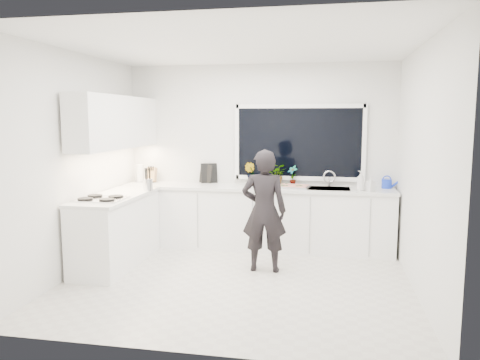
# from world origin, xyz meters

# --- Properties ---
(floor) EXTENTS (4.00, 3.50, 0.02)m
(floor) POSITION_xyz_m (0.00, 0.00, -0.01)
(floor) COLOR beige
(floor) RESTS_ON ground
(wall_back) EXTENTS (4.00, 0.02, 2.70)m
(wall_back) POSITION_xyz_m (0.00, 1.76, 1.35)
(wall_back) COLOR white
(wall_back) RESTS_ON ground
(wall_left) EXTENTS (0.02, 3.50, 2.70)m
(wall_left) POSITION_xyz_m (-2.01, 0.00, 1.35)
(wall_left) COLOR white
(wall_left) RESTS_ON ground
(wall_right) EXTENTS (0.02, 3.50, 2.70)m
(wall_right) POSITION_xyz_m (2.01, 0.00, 1.35)
(wall_right) COLOR white
(wall_right) RESTS_ON ground
(ceiling) EXTENTS (4.00, 3.50, 0.02)m
(ceiling) POSITION_xyz_m (0.00, 0.00, 2.71)
(ceiling) COLOR white
(ceiling) RESTS_ON wall_back
(window) EXTENTS (1.80, 0.02, 1.00)m
(window) POSITION_xyz_m (0.60, 1.73, 1.55)
(window) COLOR black
(window) RESTS_ON wall_back
(base_cabinets_back) EXTENTS (3.92, 0.58, 0.88)m
(base_cabinets_back) POSITION_xyz_m (0.00, 1.45, 0.44)
(base_cabinets_back) COLOR white
(base_cabinets_back) RESTS_ON floor
(base_cabinets_left) EXTENTS (0.58, 1.60, 0.88)m
(base_cabinets_left) POSITION_xyz_m (-1.67, 0.35, 0.44)
(base_cabinets_left) COLOR white
(base_cabinets_left) RESTS_ON floor
(countertop_back) EXTENTS (3.94, 0.62, 0.04)m
(countertop_back) POSITION_xyz_m (0.00, 1.44, 0.90)
(countertop_back) COLOR silver
(countertop_back) RESTS_ON base_cabinets_back
(countertop_left) EXTENTS (0.62, 1.60, 0.04)m
(countertop_left) POSITION_xyz_m (-1.67, 0.35, 0.90)
(countertop_left) COLOR silver
(countertop_left) RESTS_ON base_cabinets_left
(upper_cabinets) EXTENTS (0.34, 2.10, 0.70)m
(upper_cabinets) POSITION_xyz_m (-1.79, 0.70, 1.85)
(upper_cabinets) COLOR white
(upper_cabinets) RESTS_ON wall_left
(sink) EXTENTS (0.58, 0.42, 0.14)m
(sink) POSITION_xyz_m (1.05, 1.45, 0.87)
(sink) COLOR silver
(sink) RESTS_ON countertop_back
(faucet) EXTENTS (0.03, 0.03, 0.22)m
(faucet) POSITION_xyz_m (1.05, 1.65, 1.03)
(faucet) COLOR silver
(faucet) RESTS_ON countertop_back
(stovetop) EXTENTS (0.56, 0.48, 0.03)m
(stovetop) POSITION_xyz_m (-1.69, -0.00, 0.94)
(stovetop) COLOR black
(stovetop) RESTS_ON countertop_left
(person) EXTENTS (0.57, 0.39, 1.53)m
(person) POSITION_xyz_m (0.26, 0.45, 0.76)
(person) COLOR black
(person) RESTS_ON floor
(pizza_tray) EXTENTS (0.49, 0.40, 0.03)m
(pizza_tray) POSITION_xyz_m (0.55, 1.42, 0.94)
(pizza_tray) COLOR silver
(pizza_tray) RESTS_ON countertop_back
(pizza) EXTENTS (0.45, 0.35, 0.01)m
(pizza) POSITION_xyz_m (0.55, 1.42, 0.95)
(pizza) COLOR red
(pizza) RESTS_ON pizza_tray
(watering_can) EXTENTS (0.18, 0.18, 0.13)m
(watering_can) POSITION_xyz_m (1.85, 1.61, 0.98)
(watering_can) COLOR #1635CF
(watering_can) RESTS_ON countertop_back
(paper_towel_roll) EXTENTS (0.12, 0.12, 0.26)m
(paper_towel_roll) POSITION_xyz_m (-1.82, 1.55, 1.05)
(paper_towel_roll) COLOR silver
(paper_towel_roll) RESTS_ON countertop_back
(knife_block) EXTENTS (0.13, 0.10, 0.22)m
(knife_block) POSITION_xyz_m (-1.65, 1.59, 1.03)
(knife_block) COLOR #A37B4C
(knife_block) RESTS_ON countertop_back
(utensil_crock) EXTENTS (0.17, 0.17, 0.16)m
(utensil_crock) POSITION_xyz_m (-1.40, 0.80, 1.00)
(utensil_crock) COLOR silver
(utensil_crock) RESTS_ON countertop_left
(picture_frame_large) EXTENTS (0.21, 0.11, 0.28)m
(picture_frame_large) POSITION_xyz_m (-0.81, 1.69, 1.06)
(picture_frame_large) COLOR black
(picture_frame_large) RESTS_ON countertop_back
(picture_frame_small) EXTENTS (0.24, 0.11, 0.30)m
(picture_frame_small) POSITION_xyz_m (-0.76, 1.69, 1.07)
(picture_frame_small) COLOR black
(picture_frame_small) RESTS_ON countertop_back
(herb_plants) EXTENTS (0.81, 0.28, 0.33)m
(herb_plants) POSITION_xyz_m (0.23, 1.61, 1.08)
(herb_plants) COLOR #26662D
(herb_plants) RESTS_ON countertop_back
(soap_bottles) EXTENTS (0.27, 0.15, 0.27)m
(soap_bottles) POSITION_xyz_m (1.52, 1.30, 1.04)
(soap_bottles) COLOR #D8BF66
(soap_bottles) RESTS_ON countertop_back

